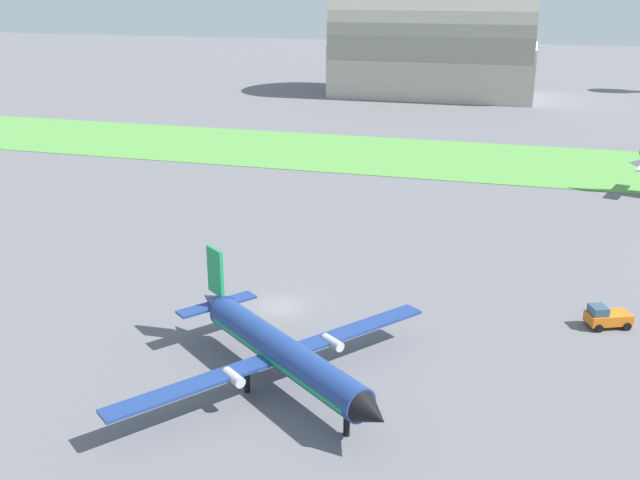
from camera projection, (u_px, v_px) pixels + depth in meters
name	position (u px, v px, depth m)	size (l,w,h in m)	color
ground_plane	(281.00, 306.00, 66.10)	(600.00, 600.00, 0.00)	slate
grass_taxiway_strip	(399.00, 156.00, 122.16)	(360.00, 28.00, 0.08)	#549342
airplane_foreground_turboprop	(280.00, 350.00, 52.18)	(19.46, 21.90, 7.90)	navy
pushback_tug_near_gate	(606.00, 317.00, 61.88)	(4.02, 3.16, 1.95)	orange
hangar_distant	(435.00, 43.00, 182.60)	(49.24, 29.46, 30.10)	#B2AD9E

